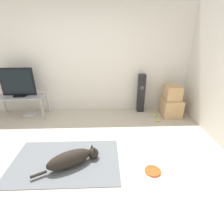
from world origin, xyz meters
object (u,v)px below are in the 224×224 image
object	(u,v)px
frisbee	(153,171)
cardboard_box_upper	(172,92)
cardboard_box_lower	(171,107)
tv_stand	(21,98)
dog	(72,158)
floor_speaker	(141,93)
tennis_ball_by_boxes	(154,115)
tv	(17,83)
tennis_ball_near_speaker	(158,120)
game_console	(31,114)

from	to	relation	value
frisbee	cardboard_box_upper	bearing A→B (deg)	64.91
cardboard_box_lower	tv_stand	distance (m)	3.67
dog	cardboard_box_upper	world-z (taller)	cardboard_box_upper
frisbee	floor_speaker	xyz separation A→B (m)	(0.22, 2.25, 0.48)
tennis_ball_by_boxes	tv	bearing A→B (deg)	177.22
cardboard_box_upper	tennis_ball_by_boxes	distance (m)	0.70
dog	tennis_ball_by_boxes	world-z (taller)	dog
tennis_ball_near_speaker	frisbee	bearing A→B (deg)	-108.43
floor_speaker	cardboard_box_upper	bearing A→B (deg)	-24.36
cardboard_box_upper	floor_speaker	distance (m)	0.77
dog	frisbee	distance (m)	1.24
tennis_ball_near_speaker	game_console	distance (m)	3.15
cardboard_box_lower	floor_speaker	distance (m)	0.82
dog	tv	size ratio (longest dim) A/B	1.24
dog	tv	distance (m)	2.51
dog	floor_speaker	size ratio (longest dim) A/B	0.98
cardboard_box_lower	tv_stand	xyz separation A→B (m)	(-3.66, 0.11, 0.25)
frisbee	cardboard_box_lower	size ratio (longest dim) A/B	0.48
cardboard_box_lower	tv	xyz separation A→B (m)	(-3.66, 0.11, 0.64)
tennis_ball_by_boxes	frisbee	bearing A→B (deg)	-105.01
dog	floor_speaker	world-z (taller)	floor_speaker
floor_speaker	tennis_ball_near_speaker	world-z (taller)	floor_speaker
cardboard_box_upper	cardboard_box_lower	bearing A→B (deg)	-0.72
tv_stand	frisbee	bearing A→B (deg)	-36.84
dog	tennis_ball_near_speaker	xyz separation A→B (m)	(1.75, 1.42, -0.11)
cardboard_box_upper	dog	bearing A→B (deg)	-140.45
cardboard_box_upper	tv_stand	world-z (taller)	cardboard_box_upper
tv	tennis_ball_near_speaker	bearing A→B (deg)	-7.89
cardboard_box_lower	floor_speaker	world-z (taller)	floor_speaker
cardboard_box_lower	tennis_ball_by_boxes	distance (m)	0.46
dog	game_console	bearing A→B (deg)	125.84
floor_speaker	game_console	size ratio (longest dim) A/B	3.36
cardboard_box_upper	game_console	world-z (taller)	cardboard_box_upper
floor_speaker	tennis_ball_near_speaker	bearing A→B (deg)	-64.29
frisbee	cardboard_box_lower	xyz separation A→B (m)	(0.92, 1.94, 0.20)
dog	tennis_ball_near_speaker	distance (m)	2.26
floor_speaker	cardboard_box_lower	bearing A→B (deg)	-23.90
cardboard_box_lower	game_console	world-z (taller)	cardboard_box_lower
cardboard_box_upper	tennis_ball_near_speaker	distance (m)	0.76
dog	floor_speaker	xyz separation A→B (m)	(1.44, 2.07, 0.35)
floor_speaker	game_console	bearing A→B (deg)	-176.13
tennis_ball_by_boxes	dog	bearing A→B (deg)	-135.26
frisbee	tennis_ball_by_boxes	world-z (taller)	tennis_ball_by_boxes
cardboard_box_upper	game_console	bearing A→B (deg)	177.99
tv	game_console	xyz separation A→B (m)	(0.15, 0.01, -0.82)
tv	cardboard_box_lower	bearing A→B (deg)	-1.76
dog	cardboard_box_upper	xyz separation A→B (m)	(2.13, 1.76, 0.46)
frisbee	game_console	world-z (taller)	game_console
cardboard_box_lower	game_console	size ratio (longest dim) A/B	1.73
cardboard_box_upper	tv_stand	bearing A→B (deg)	178.28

